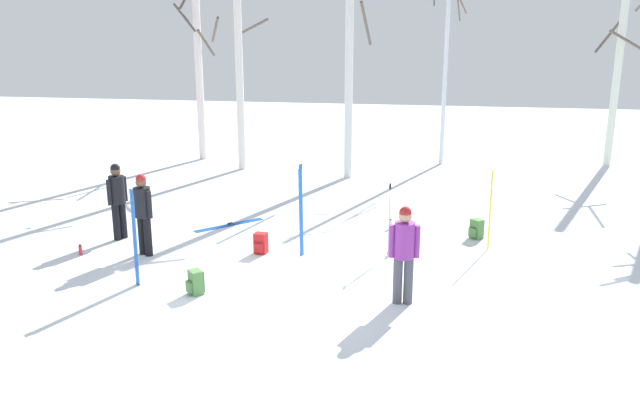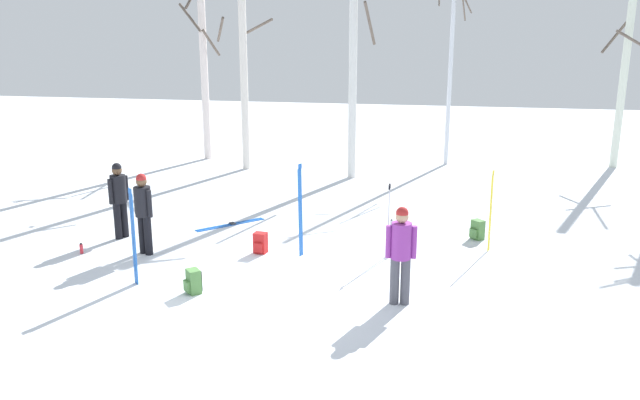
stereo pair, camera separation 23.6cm
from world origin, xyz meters
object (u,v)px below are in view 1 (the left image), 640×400
(backpack_2, at_px, (195,283))
(water_bottle_1, at_px, (391,224))
(birch_tree_3, at_px, (447,47))
(person_0, at_px, (118,196))
(ski_pair_planted_0, at_px, (490,211))
(birch_tree_4, at_px, (618,66))
(ski_pair_planted_1, at_px, (135,238))
(birch_tree_1, at_px, (239,52))
(ski_pair_lying_0, at_px, (229,225))
(person_2, at_px, (143,209))
(backpack_1, at_px, (261,244))
(water_bottle_0, at_px, (80,250))
(person_1, at_px, (404,249))
(ski_poles_0, at_px, (389,218))
(backpack_0, at_px, (476,229))
(birch_tree_2, at_px, (349,55))
(ski_pair_planted_2, at_px, (301,211))
(birch_tree_0, at_px, (199,64))

(backpack_2, relative_size, water_bottle_1, 1.86)
(backpack_2, bearing_deg, birch_tree_3, 70.99)
(person_0, distance_m, ski_pair_planted_0, 8.06)
(birch_tree_4, bearing_deg, birch_tree_3, -173.16)
(ski_pair_planted_1, distance_m, birch_tree_1, 10.58)
(ski_pair_planted_0, height_order, ski_pair_lying_0, ski_pair_planted_0)
(person_2, height_order, backpack_1, person_2)
(ski_pair_planted_1, relative_size, water_bottle_0, 8.09)
(ski_pair_planted_1, bearing_deg, ski_pair_planted_0, 26.14)
(person_2, distance_m, water_bottle_0, 1.62)
(person_1, relative_size, backpack_1, 3.90)
(ski_pair_planted_1, height_order, ski_poles_0, ski_pair_planted_1)
(person_1, relative_size, backpack_0, 3.90)
(ski_pair_planted_1, xyz_separation_m, birch_tree_3, (5.43, 12.15, 3.07))
(backpack_0, bearing_deg, birch_tree_4, 61.56)
(backpack_2, relative_size, birch_tree_2, 0.06)
(person_0, relative_size, ski_pair_planted_1, 0.94)
(ski_poles_0, relative_size, backpack_1, 3.51)
(ski_pair_planted_2, bearing_deg, backpack_0, 27.19)
(ski_poles_0, distance_m, birch_tree_0, 12.05)
(person_0, relative_size, water_bottle_1, 7.23)
(ski_pair_planted_0, distance_m, water_bottle_1, 2.55)
(backpack_1, height_order, water_bottle_0, backpack_1)
(ski_poles_0, xyz_separation_m, water_bottle_0, (-6.30, -1.06, -0.72))
(person_0, bearing_deg, birch_tree_1, 86.44)
(birch_tree_2, bearing_deg, ski_pair_lying_0, -110.26)
(ski_pair_planted_1, xyz_separation_m, birch_tree_4, (11.04, 12.82, 2.48))
(person_1, height_order, birch_tree_4, birch_tree_4)
(ski_poles_0, bearing_deg, backpack_2, -141.43)
(person_1, xyz_separation_m, backpack_1, (-3.06, 2.00, -0.77))
(ski_pair_planted_1, xyz_separation_m, ski_poles_0, (4.38, 2.37, -0.08))
(backpack_2, relative_size, birch_tree_3, 0.06)
(ski_pair_planted_1, relative_size, backpack_1, 4.13)
(person_2, bearing_deg, birch_tree_3, 60.37)
(ski_poles_0, relative_size, birch_tree_2, 0.21)
(birch_tree_3, xyz_separation_m, birch_tree_4, (5.61, 0.67, -0.59))
(backpack_0, xyz_separation_m, birch_tree_0, (-9.27, 7.57, 3.17))
(ski_pair_planted_0, bearing_deg, backpack_1, -167.16)
(ski_pair_planted_2, bearing_deg, backpack_1, 179.47)
(ski_pair_planted_1, xyz_separation_m, ski_pair_lying_0, (0.47, 3.86, -0.89))
(person_0, distance_m, ski_pair_planted_2, 4.23)
(water_bottle_1, bearing_deg, ski_pair_lying_0, -173.56)
(ski_poles_0, bearing_deg, backpack_1, -173.95)
(ski_pair_planted_2, relative_size, backpack_0, 4.42)
(backpack_0, xyz_separation_m, backpack_2, (-5.04, -4.12, 0.00))
(person_2, xyz_separation_m, water_bottle_1, (4.86, 2.72, -0.87))
(birch_tree_4, bearing_deg, person_0, -140.65)
(ski_pair_planted_2, distance_m, birch_tree_0, 11.25)
(birch_tree_2, bearing_deg, person_0, -120.55)
(birch_tree_2, height_order, birch_tree_4, birch_tree_2)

